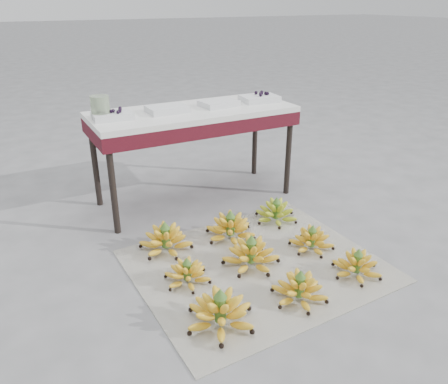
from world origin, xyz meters
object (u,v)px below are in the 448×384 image
vendor_table (193,120)px  tray_far_right (260,98)px  bunch_front_center (299,289)px  bunch_mid_right (312,240)px  bunch_back_left (166,240)px  newspaper_mat (257,265)px  bunch_mid_left (187,274)px  bunch_front_right (357,266)px  bunch_mid_center (251,255)px  tray_left (167,109)px  glass_jar (100,108)px  tray_far_left (112,115)px  tray_right (219,103)px  bunch_back_center (230,228)px  bunch_back_right (276,213)px  bunch_front_left (220,312)px

vendor_table → tray_far_right: tray_far_right is taller
bunch_front_center → bunch_mid_right: 0.48m
bunch_mid_right → tray_far_right: (0.22, 0.93, 0.61)m
bunch_back_left → vendor_table: 0.88m
newspaper_mat → bunch_back_left: size_ratio=4.00×
bunch_mid_left → tray_far_right: (0.97, 0.90, 0.61)m
bunch_front_right → bunch_mid_right: 0.31m
bunch_front_center → vendor_table: (0.05, 1.28, 0.51)m
bunch_front_right → bunch_mid_center: (-0.43, 0.33, 0.01)m
tray_left → glass_jar: bearing=176.9°
tray_far_left → bunch_front_center: bearing=-69.5°
newspaper_mat → tray_right: (0.26, 0.93, 0.66)m
tray_left → tray_far_right: 0.69m
bunch_back_center → tray_far_left: bearing=134.5°
vendor_table → bunch_front_right: bearing=-75.2°
bunch_back_center → bunch_mid_left: bearing=-137.6°
bunch_front_center → bunch_front_right: (0.38, 0.02, -0.00)m
bunch_mid_left → glass_jar: glass_jar is taller
bunch_back_left → glass_jar: (-0.15, 0.59, 0.65)m
bunch_mid_left → tray_right: 1.27m
bunch_back_center → tray_far_right: 1.03m
tray_far_left → tray_far_right: bearing=-0.4°
vendor_table → newspaper_mat: bearing=-94.5°
bunch_front_right → vendor_table: size_ratio=0.19×
bunch_back_left → vendor_table: (0.44, 0.56, 0.50)m
bunch_front_center → glass_jar: glass_jar is taller
vendor_table → tray_right: 0.21m
newspaper_mat → tray_left: size_ratio=4.97×
bunch_back_right → bunch_mid_right: bearing=-92.5°
tray_right → glass_jar: glass_jar is taller
bunch_front_center → glass_jar: 1.55m
newspaper_mat → bunch_front_center: bunch_front_center is taller
bunch_mid_left → bunch_mid_right: (0.75, -0.04, 0.00)m
bunch_front_right → tray_far_right: 1.40m
tray_right → bunch_back_right: bearing=-78.2°
bunch_front_left → tray_far_right: 1.69m
bunch_front_left → tray_far_left: tray_far_left is taller
bunch_back_left → tray_left: size_ratio=1.25×
bunch_front_center → bunch_mid_left: size_ratio=1.07×
newspaper_mat → bunch_mid_left: 0.39m
vendor_table → tray_right: bearing=-0.9°
bunch_front_left → vendor_table: 1.43m
bunch_front_right → tray_far_right: bearing=84.2°
bunch_mid_left → glass_jar: (-0.13, 0.93, 0.66)m
bunch_back_right → tray_left: 0.96m
bunch_front_left → bunch_mid_right: bearing=23.5°
bunch_mid_center → tray_left: (-0.08, 0.92, 0.60)m
bunch_mid_left → bunch_back_right: size_ratio=0.95×
tray_right → tray_far_right: size_ratio=0.94×
bunch_back_left → tray_far_right: bearing=26.9°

